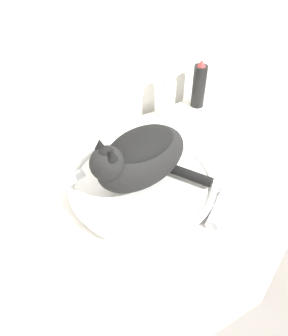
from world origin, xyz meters
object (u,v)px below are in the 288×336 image
(cat, at_px, (139,156))
(lotion_bottle_white, at_px, (168,95))
(hairspray_can_black, at_px, (199,85))
(faucet, at_px, (54,190))
(cream_tube, at_px, (219,208))

(cat, bearing_deg, lotion_bottle_white, -144.66)
(cat, distance_m, hairspray_can_black, 0.49)
(cat, bearing_deg, faucet, -25.88)
(lotion_bottle_white, relative_size, cream_tube, 1.35)
(hairspray_can_black, distance_m, cream_tube, 0.52)
(faucet, height_order, lotion_bottle_white, lotion_bottle_white)
(faucet, distance_m, hairspray_can_black, 0.66)
(hairspray_can_black, height_order, lotion_bottle_white, hairspray_can_black)
(cream_tube, bearing_deg, lotion_bottle_white, 73.19)
(cat, distance_m, faucet, 0.24)
(faucet, xyz_separation_m, cream_tube, (0.36, -0.24, -0.05))
(cream_tube, bearing_deg, cat, 128.31)
(lotion_bottle_white, xyz_separation_m, cream_tube, (-0.13, -0.44, -0.07))
(faucet, bearing_deg, cat, -1.12)
(hairspray_can_black, distance_m, lotion_bottle_white, 0.14)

